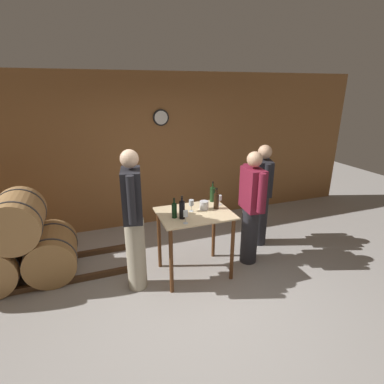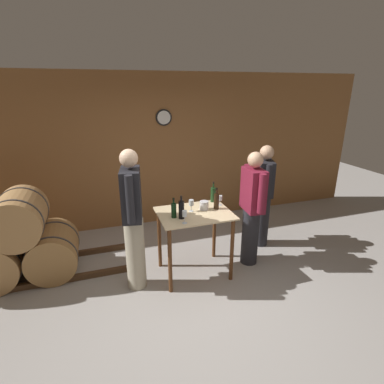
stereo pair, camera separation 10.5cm
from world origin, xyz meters
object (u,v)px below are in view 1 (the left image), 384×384
person_visitor_bearded (262,194)px  wine_bottle_left (182,209)px  wine_bottle_right (213,194)px  person_visitor_with_scarf (134,219)px  wine_bottle_far_left (174,210)px  wine_bottle_center (216,201)px  wine_glass_near_left (186,214)px  wine_glass_near_center (191,203)px  wine_glass_near_right (220,198)px  person_host (251,206)px  ice_bucket (204,205)px

person_visitor_bearded → wine_bottle_left: bearing=-159.6°
wine_bottle_left → wine_bottle_right: 0.72m
person_visitor_with_scarf → wine_bottle_far_left: bearing=-1.7°
wine_bottle_center → person_visitor_bearded: 1.05m
wine_glass_near_left → wine_glass_near_center: size_ratio=1.01×
wine_bottle_far_left → wine_glass_near_left: (0.08, -0.20, 0.01)m
wine_glass_near_right → person_visitor_with_scarf: person_visitor_with_scarf is taller
wine_glass_near_right → person_visitor_with_scarf: size_ratio=0.08×
person_host → person_visitor_with_scarf: person_visitor_with_scarf is taller
wine_bottle_far_left → ice_bucket: bearing=15.2°
wine_glass_near_center → ice_bucket: 0.19m
wine_bottle_left → ice_bucket: (0.36, 0.18, -0.06)m
wine_bottle_far_left → person_visitor_bearded: (1.57, 0.50, -0.14)m
person_visitor_with_scarf → person_visitor_bearded: (2.08, 0.48, -0.09)m
wine_glass_near_center → person_visitor_bearded: 1.37m
wine_bottle_far_left → wine_glass_near_center: (0.27, 0.12, 0.01)m
ice_bucket → person_visitor_bearded: (1.13, 0.37, -0.10)m
wine_bottle_left → wine_bottle_center: wine_bottle_left is taller
wine_glass_near_center → person_host: (0.87, -0.05, -0.15)m
wine_bottle_center → wine_glass_near_right: size_ratio=2.10×
wine_glass_near_left → person_visitor_bearded: 1.66m
wine_bottle_right → person_visitor_bearded: bearing=8.7°
wine_bottle_center → wine_bottle_left: bearing=-164.0°
wine_glass_near_left → wine_glass_near_center: 0.37m
ice_bucket → wine_bottle_left: bearing=-153.9°
person_visitor_with_scarf → wine_bottle_right: bearing=16.3°
wine_bottle_left → wine_bottle_right: (0.59, 0.42, -0.01)m
wine_bottle_left → wine_bottle_right: wine_bottle_left is taller
wine_bottle_right → person_host: size_ratio=0.18×
wine_bottle_right → person_visitor_bearded: 0.92m
wine_glass_near_center → person_host: size_ratio=0.10×
person_visitor_with_scarf → person_visitor_bearded: bearing=13.0°
wine_bottle_far_left → wine_glass_near_right: size_ratio=1.88×
wine_bottle_center → person_visitor_bearded: size_ratio=0.18×
person_host → wine_glass_near_right: bearing=162.4°
wine_glass_near_right → wine_bottle_center: bearing=-132.4°
ice_bucket → wine_glass_near_right: bearing=17.2°
wine_bottle_right → person_visitor_with_scarf: bearing=-163.7°
wine_bottle_right → wine_bottle_left: bearing=-144.9°
person_host → ice_bucket: bearing=175.6°
wine_bottle_center → person_visitor_bearded: (0.96, 0.40, -0.15)m
person_host → wine_bottle_far_left: bearing=-176.6°
ice_bucket → person_visitor_bearded: 1.19m
person_host → wine_glass_near_left: bearing=-165.6°
wine_bottle_far_left → wine_glass_near_center: wine_bottle_far_left is taller
wine_bottle_left → person_visitor_bearded: person_visitor_bearded is taller
wine_glass_near_center → person_visitor_with_scarf: (-0.77, -0.10, -0.07)m
wine_bottle_far_left → person_visitor_bearded: 1.65m
wine_glass_near_center → wine_glass_near_right: 0.45m
wine_bottle_far_left → wine_bottle_left: 0.10m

